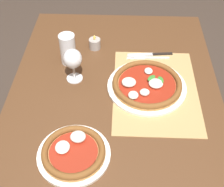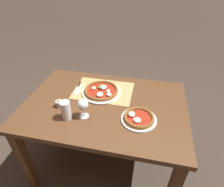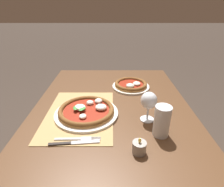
{
  "view_description": "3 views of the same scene",
  "coord_description": "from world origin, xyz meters",
  "px_view_note": "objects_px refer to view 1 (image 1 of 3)",
  "views": [
    {
      "loc": [
        -0.9,
        -0.03,
        1.66
      ],
      "look_at": [
        -0.07,
        0.01,
        0.84
      ],
      "focal_mm": 50.0,
      "sensor_mm": 36.0,
      "label": 1
    },
    {
      "loc": [
        -0.31,
        1.13,
        1.69
      ],
      "look_at": [
        -0.04,
        -0.08,
        0.79
      ],
      "focal_mm": 30.0,
      "sensor_mm": 36.0,
      "label": 2
    },
    {
      "loc": [
        0.91,
        -0.0,
        1.28
      ],
      "look_at": [
        -0.07,
        -0.0,
        0.8
      ],
      "focal_mm": 30.0,
      "sensor_mm": 36.0,
      "label": 3
    }
  ],
  "objects_px": {
    "fork": "(148,58)",
    "knife": "(150,54)",
    "pizza_near": "(147,85)",
    "pizza_far": "(74,152)",
    "pint_glass": "(68,50)",
    "wine_glass": "(73,60)",
    "votive_candle": "(95,44)"
  },
  "relations": [
    {
      "from": "pint_glass",
      "to": "knife",
      "type": "bearing_deg",
      "value": -80.59
    },
    {
      "from": "wine_glass",
      "to": "fork",
      "type": "xyz_separation_m",
      "value": [
        0.15,
        -0.33,
        -0.1
      ]
    },
    {
      "from": "knife",
      "to": "pint_glass",
      "type": "bearing_deg",
      "value": 99.41
    },
    {
      "from": "fork",
      "to": "votive_candle",
      "type": "relative_size",
      "value": 2.78
    },
    {
      "from": "votive_candle",
      "to": "pint_glass",
      "type": "bearing_deg",
      "value": 135.24
    },
    {
      "from": "pizza_far",
      "to": "fork",
      "type": "relative_size",
      "value": 1.28
    },
    {
      "from": "votive_candle",
      "to": "fork",
      "type": "bearing_deg",
      "value": -106.32
    },
    {
      "from": "pizza_near",
      "to": "fork",
      "type": "xyz_separation_m",
      "value": [
        0.2,
        -0.01,
        -0.02
      ]
    },
    {
      "from": "fork",
      "to": "knife",
      "type": "bearing_deg",
      "value": -23.7
    },
    {
      "from": "wine_glass",
      "to": "pint_glass",
      "type": "xyz_separation_m",
      "value": [
        0.12,
        0.04,
        -0.04
      ]
    },
    {
      "from": "pizza_far",
      "to": "knife",
      "type": "xyz_separation_m",
      "value": [
        0.58,
        -0.29,
        -0.01
      ]
    },
    {
      "from": "pint_glass",
      "to": "knife",
      "type": "xyz_separation_m",
      "value": [
        0.06,
        -0.38,
        -0.06
      ]
    },
    {
      "from": "fork",
      "to": "votive_candle",
      "type": "height_order",
      "value": "votive_candle"
    },
    {
      "from": "pint_glass",
      "to": "votive_candle",
      "type": "bearing_deg",
      "value": -44.76
    },
    {
      "from": "pint_glass",
      "to": "fork",
      "type": "bearing_deg",
      "value": -84.23
    },
    {
      "from": "wine_glass",
      "to": "fork",
      "type": "bearing_deg",
      "value": -64.71
    },
    {
      "from": "pizza_near",
      "to": "wine_glass",
      "type": "height_order",
      "value": "wine_glass"
    },
    {
      "from": "pizza_far",
      "to": "pint_glass",
      "type": "relative_size",
      "value": 1.77
    },
    {
      "from": "pizza_near",
      "to": "knife",
      "type": "bearing_deg",
      "value": -6.36
    },
    {
      "from": "pizza_near",
      "to": "votive_candle",
      "type": "relative_size",
      "value": 4.65
    },
    {
      "from": "wine_glass",
      "to": "knife",
      "type": "distance_m",
      "value": 0.4
    },
    {
      "from": "pizza_near",
      "to": "pint_glass",
      "type": "bearing_deg",
      "value": 64.76
    },
    {
      "from": "pizza_far",
      "to": "pint_glass",
      "type": "distance_m",
      "value": 0.52
    },
    {
      "from": "pizza_near",
      "to": "knife",
      "type": "relative_size",
      "value": 1.55
    },
    {
      "from": "pizza_near",
      "to": "pint_glass",
      "type": "xyz_separation_m",
      "value": [
        0.17,
        0.35,
        0.05
      ]
    },
    {
      "from": "fork",
      "to": "votive_candle",
      "type": "xyz_separation_m",
      "value": [
        0.07,
        0.26,
        0.02
      ]
    },
    {
      "from": "fork",
      "to": "knife",
      "type": "relative_size",
      "value": 0.93
    },
    {
      "from": "wine_glass",
      "to": "knife",
      "type": "xyz_separation_m",
      "value": [
        0.18,
        -0.34,
        -0.1
      ]
    },
    {
      "from": "fork",
      "to": "knife",
      "type": "height_order",
      "value": "knife"
    },
    {
      "from": "pizza_near",
      "to": "fork",
      "type": "distance_m",
      "value": 0.2
    },
    {
      "from": "pint_glass",
      "to": "knife",
      "type": "distance_m",
      "value": 0.39
    },
    {
      "from": "pizza_near",
      "to": "fork",
      "type": "bearing_deg",
      "value": -4.03
    }
  ]
}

